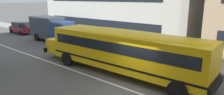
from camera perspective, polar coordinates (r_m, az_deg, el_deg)
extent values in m
plane|color=#54514F|center=(11.62, 5.06, -11.78)|extent=(400.00, 400.00, 0.00)
cube|color=gray|center=(17.97, 19.33, -3.19)|extent=(120.00, 3.00, 0.01)
cube|color=silver|center=(11.62, 5.06, -11.76)|extent=(110.00, 0.16, 0.01)
cube|color=yellow|center=(13.51, 3.16, -0.70)|extent=(11.31, 2.87, 2.25)
cube|color=yellow|center=(18.07, -13.64, 0.79)|extent=(1.69, 2.19, 1.12)
cube|color=black|center=(18.79, -15.10, 0.01)|extent=(0.28, 2.56, 0.37)
cube|color=black|center=(11.62, 26.87, -9.54)|extent=(0.28, 2.56, 0.37)
cube|color=black|center=(13.41, 3.19, 0.98)|extent=(10.64, 2.89, 0.65)
cube|color=black|center=(13.69, 3.13, -3.39)|extent=(11.33, 2.90, 0.12)
ellipsoid|color=yellow|center=(13.27, 3.23, 4.01)|extent=(10.85, 2.65, 0.37)
cylinder|color=red|center=(16.86, -3.85, 1.80)|extent=(0.46, 0.46, 0.03)
cylinder|color=black|center=(15.79, -12.38, -3.11)|extent=(1.03, 0.31, 1.02)
cylinder|color=black|center=(17.42, -5.84, -1.27)|extent=(1.03, 0.31, 1.02)
cylinder|color=black|center=(10.90, 17.78, -11.26)|extent=(1.03, 0.31, 1.02)
cylinder|color=black|center=(13.15, 21.91, -7.24)|extent=(1.03, 0.31, 1.02)
cube|color=maroon|center=(31.99, -23.91, 4.73)|extent=(3.94, 1.79, 0.70)
cube|color=black|center=(32.04, -24.15, 5.93)|extent=(2.24, 1.61, 0.64)
cylinder|color=black|center=(31.30, -21.37, 4.14)|extent=(0.60, 0.19, 0.60)
cylinder|color=black|center=(30.52, -24.13, 3.65)|extent=(0.60, 0.19, 0.60)
cylinder|color=black|center=(33.57, -23.59, 4.52)|extent=(0.60, 0.19, 0.60)
cylinder|color=black|center=(32.84, -26.21, 4.08)|extent=(0.60, 0.19, 0.60)
cube|color=navy|center=(23.35, -13.75, 4.51)|extent=(1.82, 2.21, 2.00)
cube|color=black|center=(22.57, -12.42, 5.05)|extent=(0.05, 1.85, 0.70)
cube|color=#333842|center=(25.81, -17.67, 5.55)|extent=(4.22, 2.23, 2.40)
cylinder|color=black|center=(24.17, -11.49, 2.52)|extent=(0.84, 0.27, 0.84)
cylinder|color=black|center=(22.92, -15.84, 1.67)|extent=(0.84, 0.27, 0.84)
cylinder|color=black|center=(27.04, -16.14, 3.43)|extent=(0.84, 0.27, 0.84)
cylinder|color=black|center=(25.94, -20.20, 2.70)|extent=(0.84, 0.27, 0.84)
cube|color=black|center=(25.15, -4.40, 6.64)|extent=(17.40, 0.04, 1.10)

